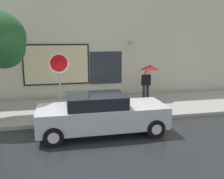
% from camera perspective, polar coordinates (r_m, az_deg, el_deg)
% --- Properties ---
extents(ground_plane, '(60.00, 60.00, 0.00)m').
position_cam_1_polar(ground_plane, '(8.94, -4.43, -10.21)').
color(ground_plane, black).
extents(sidewalk, '(20.00, 4.00, 0.15)m').
position_cam_1_polar(sidewalk, '(11.74, -6.48, -4.43)').
color(sidewalk, gray).
rests_on(sidewalk, ground).
extents(building_facade, '(20.00, 0.67, 7.00)m').
position_cam_1_polar(building_facade, '(13.75, -7.96, 12.29)').
color(building_facade, beige).
rests_on(building_facade, ground).
extents(parked_car, '(4.49, 1.80, 1.43)m').
position_cam_1_polar(parked_car, '(8.78, -2.47, -5.65)').
color(parked_car, '#B7BABF').
rests_on(parked_car, ground).
extents(fire_hydrant, '(0.30, 0.44, 0.82)m').
position_cam_1_polar(fire_hydrant, '(10.42, -0.60, -3.73)').
color(fire_hydrant, yellow).
rests_on(fire_hydrant, sidewalk).
extents(pedestrian_with_umbrella, '(0.99, 0.99, 1.81)m').
position_cam_1_polar(pedestrian_with_umbrella, '(12.95, 8.48, 3.96)').
color(pedestrian_with_umbrella, black).
rests_on(pedestrian_with_umbrella, sidewalk).
extents(stop_sign, '(0.76, 0.10, 2.61)m').
position_cam_1_polar(stop_sign, '(9.86, -12.04, 3.69)').
color(stop_sign, gray).
rests_on(stop_sign, sidewalk).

